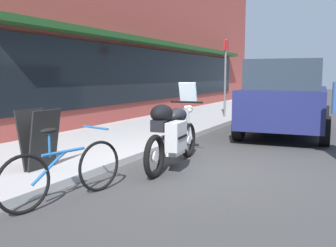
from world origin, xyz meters
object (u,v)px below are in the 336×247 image
parked_bicycle (64,172)px  sandwich_board_sign (39,139)px  touring_motorcycle (172,132)px  parking_sign_pole (225,72)px  parked_minivan (287,96)px

parked_bicycle → sandwich_board_sign: size_ratio=1.92×
touring_motorcycle → parking_sign_pole: size_ratio=0.85×
parked_bicycle → parking_sign_pole: (8.96, 0.90, 1.29)m
parked_minivan → parking_sign_pole: (2.22, 2.41, 0.67)m
parked_bicycle → parked_minivan: bearing=-12.6°
touring_motorcycle → sandwich_board_sign: touring_motorcycle is taller
parked_minivan → sandwich_board_sign: 6.58m
parked_bicycle → parking_sign_pole: 9.09m
parked_minivan → parked_bicycle: bearing=167.4°
sandwich_board_sign → parking_sign_pole: bearing=-1.6°
touring_motorcycle → parked_minivan: size_ratio=0.47×
touring_motorcycle → parked_bicycle: touring_motorcycle is taller
parked_bicycle → parked_minivan: parked_minivan is taller
parked_minivan → sandwich_board_sign: size_ratio=5.28×
sandwich_board_sign → parked_bicycle: bearing=-122.5°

